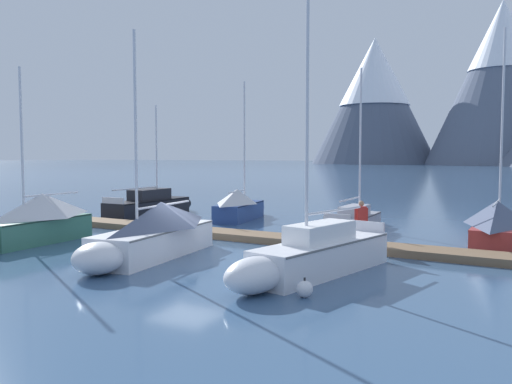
# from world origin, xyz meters

# --- Properties ---
(ground_plane) EXTENTS (700.00, 700.00, 0.00)m
(ground_plane) POSITION_xyz_m (0.00, 0.00, 0.00)
(ground_plane) COLOR #38567A
(mountain_west_summit) EXTENTS (57.29, 57.29, 58.35)m
(mountain_west_summit) POSITION_xyz_m (-49.94, 227.65, 31.14)
(mountain_west_summit) COLOR #4C566B
(mountain_west_summit) RESTS_ON ground
(mountain_central_massif) EXTENTS (58.15, 58.15, 66.56)m
(mountain_central_massif) POSITION_xyz_m (3.66, 219.79, 34.76)
(mountain_central_massif) COLOR slate
(mountain_central_massif) RESTS_ON ground
(dock) EXTENTS (23.98, 3.31, 0.30)m
(dock) POSITION_xyz_m (0.00, 4.00, 0.14)
(dock) COLOR brown
(dock) RESTS_ON ground
(sailboat_nearest_berth) EXTENTS (1.97, 7.28, 6.98)m
(sailboat_nearest_berth) POSITION_xyz_m (-9.32, 9.85, 0.66)
(sailboat_nearest_berth) COLOR black
(sailboat_nearest_berth) RESTS_ON ground
(sailboat_second_berth) EXTENTS (2.12, 6.37, 7.46)m
(sailboat_second_berth) POSITION_xyz_m (-7.14, -1.25, 0.97)
(sailboat_second_berth) COLOR #336B56
(sailboat_second_berth) RESTS_ON ground
(sailboat_mid_dock_port) EXTENTS (2.29, 5.87, 8.17)m
(sailboat_mid_dock_port) POSITION_xyz_m (-3.20, 10.33, 0.87)
(sailboat_mid_dock_port) COLOR navy
(sailboat_mid_dock_port) RESTS_ON ground
(sailboat_mid_dock_starboard) EXTENTS (2.49, 7.22, 8.11)m
(sailboat_mid_dock_starboard) POSITION_xyz_m (-0.61, -1.37, 0.95)
(sailboat_mid_dock_starboard) COLOR silver
(sailboat_mid_dock_starboard) RESTS_ON ground
(sailboat_far_berth) EXTENTS (1.50, 6.44, 8.21)m
(sailboat_far_berth) POSITION_xyz_m (4.16, 9.06, 0.53)
(sailboat_far_berth) COLOR #93939E
(sailboat_far_berth) RESTS_ON ground
(sailboat_outer_slip) EXTENTS (3.13, 7.45, 8.80)m
(sailboat_outer_slip) POSITION_xyz_m (5.77, -1.61, 0.67)
(sailboat_outer_slip) COLOR white
(sailboat_outer_slip) RESTS_ON ground
(sailboat_end_of_dock) EXTENTS (2.05, 7.40, 9.38)m
(sailboat_end_of_dock) POSITION_xyz_m (10.70, 8.09, 0.89)
(sailboat_end_of_dock) COLOR #B2332D
(sailboat_end_of_dock) RESTS_ON ground
(person_on_dock) EXTENTS (0.46, 0.43, 1.69)m
(person_on_dock) POSITION_xyz_m (5.91, 3.56, 1.26)
(person_on_dock) COLOR #384256
(person_on_dock) RESTS_ON dock
(mooring_buoy_channel_marker) EXTENTS (0.45, 0.45, 0.53)m
(mooring_buoy_channel_marker) POSITION_xyz_m (6.45, -3.93, 0.23)
(mooring_buoy_channel_marker) COLOR white
(mooring_buoy_channel_marker) RESTS_ON ground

